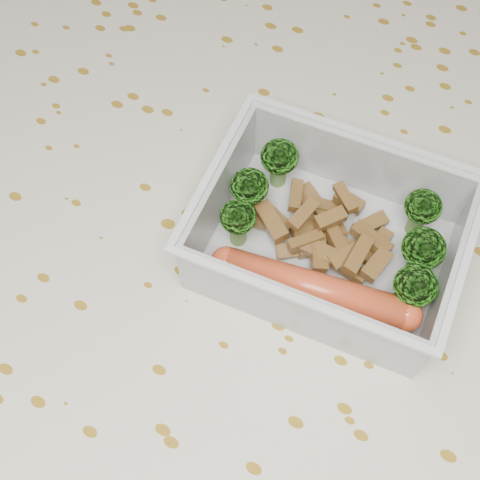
% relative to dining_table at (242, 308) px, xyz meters
% --- Properties ---
extents(ground_plane, '(4.00, 4.00, 0.00)m').
position_rel_dining_table_xyz_m(ground_plane, '(0.00, 0.00, -0.67)').
color(ground_plane, olive).
rests_on(ground_plane, ground).
extents(dining_table, '(1.40, 0.90, 0.75)m').
position_rel_dining_table_xyz_m(dining_table, '(0.00, 0.00, 0.00)').
color(dining_table, brown).
rests_on(dining_table, ground).
extents(tablecloth, '(1.46, 0.96, 0.19)m').
position_rel_dining_table_xyz_m(tablecloth, '(0.00, 0.00, 0.05)').
color(tablecloth, beige).
rests_on(tablecloth, dining_table).
extents(lunch_container, '(0.17, 0.14, 0.06)m').
position_rel_dining_table_xyz_m(lunch_container, '(0.05, 0.03, 0.11)').
color(lunch_container, silver).
rests_on(lunch_container, tablecloth).
extents(broccoli_florets, '(0.15, 0.09, 0.04)m').
position_rel_dining_table_xyz_m(broccoli_florets, '(0.05, 0.04, 0.12)').
color(broccoli_florets, '#608C3F').
rests_on(broccoli_florets, lunch_container).
extents(meat_pile, '(0.10, 0.06, 0.03)m').
position_rel_dining_table_xyz_m(meat_pile, '(0.04, 0.03, 0.10)').
color(meat_pile, brown).
rests_on(meat_pile, lunch_container).
extents(sausage, '(0.13, 0.04, 0.02)m').
position_rel_dining_table_xyz_m(sausage, '(0.05, -0.01, 0.11)').
color(sausage, '#CC4824').
rests_on(sausage, lunch_container).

